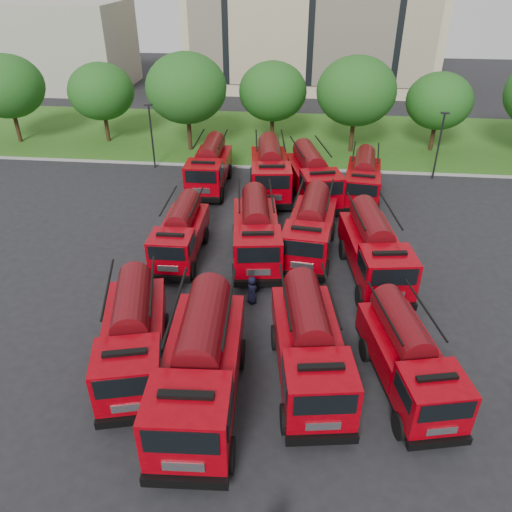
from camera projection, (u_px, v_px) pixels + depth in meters
The scene contains 27 objects.
ground at pixel (255, 300), 25.08m from camera, with size 140.00×140.00×0.00m, color black.
lawn at pixel (284, 137), 47.12m from camera, with size 70.00×16.00×0.12m, color #2A5015.
curb at pixel (278, 168), 40.24m from camera, with size 70.00×0.30×0.14m, color gray.
side_building at pixel (54, 45), 62.48m from camera, with size 18.00×12.00×10.00m, color #9D9A8B.
tree_0 at pixel (7, 86), 43.26m from camera, with size 6.30×6.30×7.70m.
tree_1 at pixel (101, 91), 43.65m from camera, with size 5.71×5.71×6.98m.
tree_2 at pixel (186, 88), 41.25m from camera, with size 6.72×6.72×8.22m.
tree_3 at pixel (273, 91), 43.10m from camera, with size 5.88×5.88×7.19m.
tree_4 at pixel (356, 91), 40.93m from camera, with size 6.55×6.55×8.01m.
tree_5 at pixel (439, 101), 41.62m from camera, with size 5.46×5.46×6.68m.
lamp_post_0 at pixel (151, 132), 39.05m from camera, with size 0.60×0.25×5.11m.
lamp_post_1 at pixel (439, 142), 37.12m from camera, with size 0.60×0.25×5.11m.
fire_truck_0 at pixel (133, 335), 20.32m from camera, with size 4.06×7.45×3.22m.
fire_truck_1 at pixel (200, 366), 18.51m from camera, with size 3.29×8.15×3.64m.
fire_truck_2 at pixel (309, 346), 19.70m from camera, with size 3.54×7.54×3.30m.
fire_truck_3 at pixel (408, 357), 19.38m from camera, with size 3.62×6.87×2.98m.
fire_truck_4 at pixel (181, 233), 28.03m from camera, with size 2.44×6.46×2.92m.
fire_truck_5 at pixel (256, 231), 27.81m from camera, with size 3.44×7.47×3.28m.
fire_truck_6 at pixel (310, 228), 28.26m from camera, with size 3.20×7.27×3.21m.
fire_truck_7 at pixel (374, 249), 26.12m from camera, with size 3.51×7.56×3.31m.
fire_truck_8 at pixel (210, 166), 36.36m from camera, with size 2.74×7.18×3.25m.
fire_truck_9 at pixel (270, 170), 35.44m from camera, with size 3.49×7.85×3.46m.
fire_truck_10 at pixel (312, 176), 34.61m from camera, with size 4.21×7.73×3.34m.
fire_truck_11 at pixel (363, 179), 34.61m from camera, with size 3.07×6.89×3.03m.
firefighter_2 at pixel (444, 412), 19.00m from camera, with size 1.04×0.59×1.78m, color #950E0B.
firefighter_4 at pixel (252, 302), 24.93m from camera, with size 0.74×0.48×1.51m, color black.
firefighter_5 at pixel (356, 254), 28.94m from camera, with size 1.51×0.65×1.63m, color #950E0B.
Camera 1 is at (2.12, -20.14, 14.96)m, focal length 35.00 mm.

